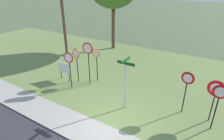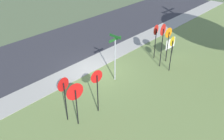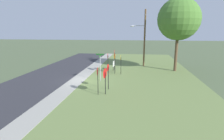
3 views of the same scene
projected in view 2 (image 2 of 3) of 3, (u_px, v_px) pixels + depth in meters
The scene contains 13 objects.
ground_plane at pixel (95, 71), 15.37m from camera, with size 160.00×160.00×0.00m, color #4C5B3D.
road_asphalt at pixel (50, 49), 18.15m from camera, with size 44.00×6.40×0.01m, color #2D2D33.
sidewalk_strip at pixel (86, 67), 15.82m from camera, with size 44.00×1.60×0.06m, color #99968C.
grass_median at pixel (180, 112), 11.89m from camera, with size 44.00×12.00×0.04m, color olive.
stop_sign_near_left at pixel (172, 47), 14.58m from camera, with size 0.60×0.11×2.29m.
stop_sign_near_right at pixel (162, 36), 14.83m from camera, with size 0.72×0.12×2.87m.
stop_sign_far_left at pixel (156, 35), 16.03m from camera, with size 0.68×0.12×2.39m.
stop_sign_far_center at pixel (168, 38), 15.65m from camera, with size 0.66×0.12×2.36m.
yield_sign_near_left at pixel (64, 90), 10.58m from camera, with size 0.66×0.12×2.29m.
yield_sign_near_right at pixel (75, 95), 10.39m from camera, with size 0.81×0.18×2.18m.
yield_sign_far_left at pixel (97, 82), 11.15m from camera, with size 0.64×0.14×2.28m.
street_name_post at pixel (115, 54), 13.60m from camera, with size 0.96×0.82×2.82m.
notice_board at pixel (170, 44), 16.84m from camera, with size 1.10×0.07×1.25m.
Camera 2 is at (9.12, 9.68, 7.79)m, focal length 38.92 mm.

